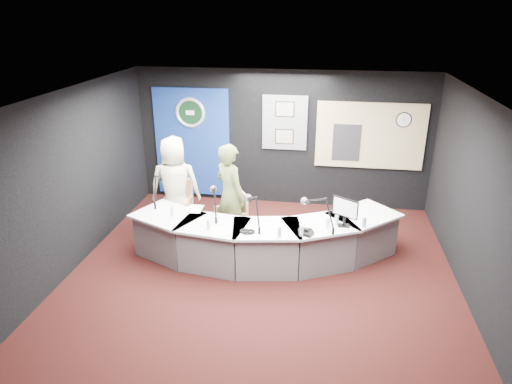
% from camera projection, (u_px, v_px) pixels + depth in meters
% --- Properties ---
extents(ground, '(6.00, 6.00, 0.00)m').
position_uv_depth(ground, '(261.00, 277.00, 7.13)').
color(ground, black).
rests_on(ground, ground).
extents(ceiling, '(6.00, 6.00, 0.02)m').
position_uv_depth(ceiling, '(262.00, 97.00, 6.07)').
color(ceiling, silver).
rests_on(ceiling, ground).
extents(wall_back, '(6.00, 0.02, 2.80)m').
position_uv_depth(wall_back, '(282.00, 139.00, 9.35)').
color(wall_back, black).
rests_on(wall_back, ground).
extents(wall_front, '(6.00, 0.02, 2.80)m').
position_uv_depth(wall_front, '(211.00, 328.00, 3.85)').
color(wall_front, black).
rests_on(wall_front, ground).
extents(wall_left, '(0.02, 6.00, 2.80)m').
position_uv_depth(wall_left, '(69.00, 183.00, 7.02)').
color(wall_left, black).
rests_on(wall_left, ground).
extents(wall_right, '(0.02, 6.00, 2.80)m').
position_uv_depth(wall_right, '(480.00, 207.00, 6.18)').
color(wall_right, black).
rests_on(wall_right, ground).
extents(broadcast_desk, '(4.50, 1.90, 0.75)m').
position_uv_depth(broadcast_desk, '(263.00, 239.00, 7.50)').
color(broadcast_desk, silver).
rests_on(broadcast_desk, ground).
extents(backdrop_panel, '(1.60, 0.05, 2.30)m').
position_uv_depth(backdrop_panel, '(192.00, 143.00, 9.64)').
color(backdrop_panel, navy).
rests_on(backdrop_panel, wall_back).
extents(agency_seal, '(0.63, 0.07, 0.63)m').
position_uv_depth(agency_seal, '(190.00, 113.00, 9.36)').
color(agency_seal, silver).
rests_on(agency_seal, backdrop_panel).
extents(seal_center, '(0.48, 0.01, 0.48)m').
position_uv_depth(seal_center, '(190.00, 113.00, 9.37)').
color(seal_center, black).
rests_on(seal_center, backdrop_panel).
extents(pinboard, '(0.90, 0.04, 1.10)m').
position_uv_depth(pinboard, '(285.00, 123.00, 9.18)').
color(pinboard, slate).
rests_on(pinboard, wall_back).
extents(framed_photo_upper, '(0.34, 0.02, 0.27)m').
position_uv_depth(framed_photo_upper, '(285.00, 109.00, 9.05)').
color(framed_photo_upper, gray).
rests_on(framed_photo_upper, pinboard).
extents(framed_photo_lower, '(0.34, 0.02, 0.27)m').
position_uv_depth(framed_photo_lower, '(284.00, 137.00, 9.26)').
color(framed_photo_lower, gray).
rests_on(framed_photo_lower, pinboard).
extents(booth_window_frame, '(2.12, 0.06, 1.32)m').
position_uv_depth(booth_window_frame, '(370.00, 136.00, 9.01)').
color(booth_window_frame, tan).
rests_on(booth_window_frame, wall_back).
extents(booth_glow, '(2.00, 0.02, 1.20)m').
position_uv_depth(booth_glow, '(370.00, 136.00, 9.01)').
color(booth_glow, beige).
rests_on(booth_glow, booth_window_frame).
extents(equipment_rack, '(0.55, 0.02, 0.75)m').
position_uv_depth(equipment_rack, '(346.00, 143.00, 9.11)').
color(equipment_rack, black).
rests_on(equipment_rack, booth_window_frame).
extents(wall_clock, '(0.28, 0.01, 0.28)m').
position_uv_depth(wall_clock, '(404.00, 120.00, 8.77)').
color(wall_clock, white).
rests_on(wall_clock, booth_window_frame).
extents(armchair_left, '(0.49, 0.49, 0.85)m').
position_uv_depth(armchair_left, '(177.00, 210.00, 8.42)').
color(armchair_left, '#AF7F50').
rests_on(armchair_left, ground).
extents(armchair_right, '(0.78, 0.78, 1.00)m').
position_uv_depth(armchair_right, '(231.00, 217.00, 7.97)').
color(armchair_right, '#AF7F50').
rests_on(armchair_right, ground).
extents(draped_jacket, '(0.50, 0.11, 0.70)m').
position_uv_depth(draped_jacket, '(179.00, 196.00, 8.58)').
color(draped_jacket, slate).
rests_on(draped_jacket, armchair_left).
extents(person_man, '(0.99, 0.75, 1.83)m').
position_uv_depth(person_man, '(175.00, 186.00, 8.24)').
color(person_man, beige).
rests_on(person_man, ground).
extents(person_woman, '(0.79, 0.77, 1.83)m').
position_uv_depth(person_woman, '(230.00, 195.00, 7.81)').
color(person_woman, '#505B2F').
rests_on(person_woman, ground).
extents(computer_monitor, '(0.37, 0.24, 0.28)m').
position_uv_depth(computer_monitor, '(345.00, 207.00, 6.97)').
color(computer_monitor, black).
rests_on(computer_monitor, broadcast_desk).
extents(desk_phone, '(0.24, 0.22, 0.05)m').
position_uv_depth(desk_phone, '(306.00, 233.00, 6.82)').
color(desk_phone, black).
rests_on(desk_phone, broadcast_desk).
extents(headphones_near, '(0.22, 0.22, 0.04)m').
position_uv_depth(headphones_near, '(305.00, 230.00, 6.93)').
color(headphones_near, black).
rests_on(headphones_near, broadcast_desk).
extents(headphones_far, '(0.21, 0.21, 0.03)m').
position_uv_depth(headphones_far, '(247.00, 231.00, 6.89)').
color(headphones_far, black).
rests_on(headphones_far, broadcast_desk).
extents(paper_stack, '(0.24, 0.34, 0.00)m').
position_uv_depth(paper_stack, '(195.00, 209.00, 7.70)').
color(paper_stack, white).
rests_on(paper_stack, broadcast_desk).
extents(notepad, '(0.29, 0.36, 0.00)m').
position_uv_depth(notepad, '(215.00, 230.00, 6.97)').
color(notepad, white).
rests_on(notepad, broadcast_desk).
extents(boom_mic_a, '(0.19, 0.74, 0.60)m').
position_uv_depth(boom_mic_a, '(158.00, 186.00, 7.88)').
color(boom_mic_a, black).
rests_on(boom_mic_a, broadcast_desk).
extents(boom_mic_b, '(0.30, 0.71, 0.60)m').
position_uv_depth(boom_mic_b, '(214.00, 198.00, 7.36)').
color(boom_mic_b, black).
rests_on(boom_mic_b, broadcast_desk).
extents(boom_mic_c, '(0.38, 0.68, 0.60)m').
position_uv_depth(boom_mic_c, '(254.00, 208.00, 7.01)').
color(boom_mic_c, black).
rests_on(boom_mic_c, broadcast_desk).
extents(boom_mic_d, '(0.59, 0.53, 0.60)m').
position_uv_depth(boom_mic_d, '(319.00, 210.00, 6.95)').
color(boom_mic_d, black).
rests_on(boom_mic_d, broadcast_desk).
extents(water_bottles, '(3.13, 0.65, 0.18)m').
position_uv_depth(water_bottles, '(264.00, 222.00, 7.02)').
color(water_bottles, silver).
rests_on(water_bottles, broadcast_desk).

